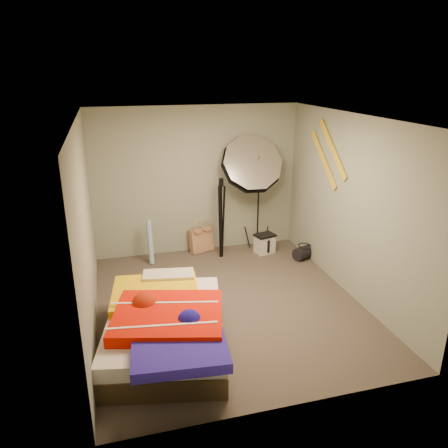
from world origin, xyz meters
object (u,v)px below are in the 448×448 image
object	(u,v)px
photo_umbrella	(251,165)
tote_bag	(201,240)
bed	(166,326)
camera_tripod	(221,213)
wrapping_roll	(150,242)
duffel_bag	(304,253)
camera_case	(265,244)

from	to	relation	value
photo_umbrella	tote_bag	bearing A→B (deg)	163.39
bed	tote_bag	bearing A→B (deg)	69.43
photo_umbrella	camera_tripod	world-z (taller)	photo_umbrella
wrapping_roll	camera_tripod	world-z (taller)	camera_tripod
tote_bag	photo_umbrella	xyz separation A→B (m)	(0.81, -0.24, 1.33)
bed	wrapping_roll	bearing A→B (deg)	87.99
duffel_bag	photo_umbrella	bearing A→B (deg)	123.26
tote_bag	duffel_bag	xyz separation A→B (m)	(1.61, -0.77, -0.10)
camera_case	photo_umbrella	distance (m)	1.41
tote_bag	duffel_bag	bearing A→B (deg)	-45.16
duffel_bag	camera_tripod	world-z (taller)	camera_tripod
camera_tripod	tote_bag	bearing A→B (deg)	130.99
wrapping_roll	bed	world-z (taller)	wrapping_roll
camera_case	duffel_bag	bearing A→B (deg)	-51.56
camera_case	duffel_bag	world-z (taller)	camera_case
duffel_bag	camera_tripod	size ratio (longest dim) A/B	0.26
tote_bag	duffel_bag	distance (m)	1.79
camera_case	wrapping_roll	bearing A→B (deg)	162.05
bed	camera_tripod	size ratio (longest dim) A/B	1.59
wrapping_roll	camera_tripod	bearing A→B (deg)	-3.12
tote_bag	wrapping_roll	world-z (taller)	wrapping_roll
bed	duffel_bag	bearing A→B (deg)	35.66
bed	camera_tripod	bearing A→B (deg)	61.32
wrapping_roll	bed	distance (m)	2.39
wrapping_roll	camera_case	bearing A→B (deg)	-3.06
photo_umbrella	duffel_bag	bearing A→B (deg)	-33.78
camera_tripod	camera_case	bearing A→B (deg)	-2.95
camera_tripod	photo_umbrella	bearing A→B (deg)	8.30
camera_case	camera_tripod	bearing A→B (deg)	162.16
duffel_bag	tote_bag	bearing A→B (deg)	131.32
wrapping_roll	tote_bag	bearing A→B (deg)	15.73
duffel_bag	camera_tripod	distance (m)	1.56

